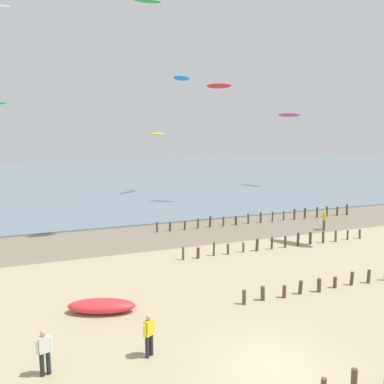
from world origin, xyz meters
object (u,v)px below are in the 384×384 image
(kite_aloft_4, at_px, (219,86))
(kite_aloft_5, at_px, (157,134))
(kite_aloft_1, at_px, (289,115))
(person_nearest_camera, at_px, (44,351))
(kite_aloft_7, at_px, (182,78))
(person_mid_beach, at_px, (149,334))
(kite_aloft_6, at_px, (146,0))
(person_by_waterline, at_px, (324,219))
(grounded_kite, at_px, (102,306))

(kite_aloft_4, bearing_deg, kite_aloft_5, -30.63)
(kite_aloft_5, bearing_deg, kite_aloft_1, 19.08)
(person_nearest_camera, distance_m, kite_aloft_7, 40.97)
(person_mid_beach, relative_size, kite_aloft_6, 0.72)
(person_mid_beach, bearing_deg, kite_aloft_7, 69.33)
(person_nearest_camera, xyz_separation_m, person_by_waterline, (22.38, 13.17, 0.00))
(person_mid_beach, height_order, person_by_waterline, same)
(person_nearest_camera, bearing_deg, kite_aloft_1, 46.81)
(person_by_waterline, bearing_deg, kite_aloft_4, 104.06)
(kite_aloft_7, bearing_deg, kite_aloft_5, 95.67)
(person_mid_beach, bearing_deg, kite_aloft_5, 74.22)
(kite_aloft_6, bearing_deg, person_mid_beach, 71.24)
(grounded_kite, relative_size, kite_aloft_6, 1.35)
(grounded_kite, relative_size, kite_aloft_1, 0.92)
(person_nearest_camera, distance_m, kite_aloft_6, 24.55)
(grounded_kite, xyz_separation_m, kite_aloft_6, (5.31, 11.81, 17.48))
(kite_aloft_7, bearing_deg, person_mid_beach, -143.92)
(grounded_kite, bearing_deg, person_nearest_camera, -102.00)
(kite_aloft_6, bearing_deg, kite_aloft_4, -138.27)
(kite_aloft_6, height_order, kite_aloft_7, kite_aloft_6)
(kite_aloft_1, bearing_deg, person_mid_beach, 112.74)
(grounded_kite, bearing_deg, kite_aloft_5, 89.26)
(grounded_kite, bearing_deg, person_mid_beach, -55.28)
(person_nearest_camera, xyz_separation_m, kite_aloft_4, (18.79, 27.51, 12.27))
(person_mid_beach, relative_size, kite_aloft_4, 0.61)
(kite_aloft_4, relative_size, kite_aloft_7, 0.93)
(kite_aloft_4, relative_size, kite_aloft_6, 1.18)
(grounded_kite, distance_m, kite_aloft_5, 36.34)
(person_by_waterline, bearing_deg, kite_aloft_1, 63.84)
(kite_aloft_4, bearing_deg, grounded_kite, 91.33)
(kite_aloft_1, relative_size, kite_aloft_5, 1.91)
(grounded_kite, xyz_separation_m, kite_aloft_4, (16.28, 23.31, 12.87))
(person_nearest_camera, distance_m, person_by_waterline, 25.97)
(person_by_waterline, bearing_deg, kite_aloft_5, 107.93)
(kite_aloft_5, relative_size, kite_aloft_7, 0.61)
(kite_aloft_5, distance_m, kite_aloft_7, 7.98)
(person_mid_beach, height_order, kite_aloft_7, kite_aloft_7)
(person_nearest_camera, height_order, kite_aloft_4, kite_aloft_4)
(person_nearest_camera, height_order, grounded_kite, person_nearest_camera)
(person_nearest_camera, distance_m, grounded_kite, 4.93)
(person_by_waterline, relative_size, grounded_kite, 0.53)
(kite_aloft_5, relative_size, kite_aloft_6, 0.77)
(person_by_waterline, relative_size, kite_aloft_1, 0.49)
(person_nearest_camera, relative_size, kite_aloft_6, 0.72)
(kite_aloft_1, height_order, kite_aloft_6, kite_aloft_6)
(person_mid_beach, relative_size, person_by_waterline, 1.00)
(person_mid_beach, height_order, kite_aloft_6, kite_aloft_6)
(person_nearest_camera, distance_m, kite_aloft_5, 40.95)
(kite_aloft_7, bearing_deg, person_nearest_camera, -149.20)
(kite_aloft_5, bearing_deg, kite_aloft_4, -41.29)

